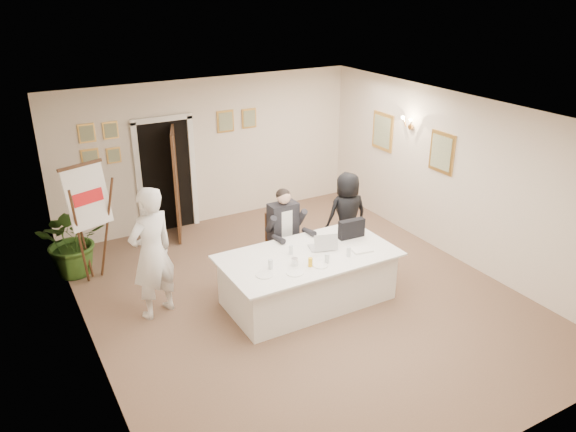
% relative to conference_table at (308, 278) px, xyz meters
% --- Properties ---
extents(floor, '(7.00, 7.00, 0.00)m').
position_rel_conference_table_xyz_m(floor, '(-0.04, 0.10, -0.39)').
color(floor, brown).
rests_on(floor, ground).
extents(ceiling, '(6.00, 7.00, 0.02)m').
position_rel_conference_table_xyz_m(ceiling, '(-0.04, 0.10, 2.41)').
color(ceiling, white).
rests_on(ceiling, wall_back).
extents(wall_back, '(6.00, 0.10, 2.80)m').
position_rel_conference_table_xyz_m(wall_back, '(-0.04, 3.60, 1.01)').
color(wall_back, beige).
rests_on(wall_back, floor).
extents(wall_front, '(6.00, 0.10, 2.80)m').
position_rel_conference_table_xyz_m(wall_front, '(-0.04, -3.40, 1.01)').
color(wall_front, beige).
rests_on(wall_front, floor).
extents(wall_left, '(0.10, 7.00, 2.80)m').
position_rel_conference_table_xyz_m(wall_left, '(-3.04, 0.10, 1.01)').
color(wall_left, beige).
rests_on(wall_left, floor).
extents(wall_right, '(0.10, 7.00, 2.80)m').
position_rel_conference_table_xyz_m(wall_right, '(2.96, 0.10, 1.01)').
color(wall_right, beige).
rests_on(wall_right, floor).
extents(doorway, '(1.14, 0.86, 2.20)m').
position_rel_conference_table_xyz_m(doorway, '(-0.92, 3.42, 0.65)').
color(doorway, black).
rests_on(doorway, floor).
extents(pictures_back_wall, '(3.40, 0.06, 0.80)m').
position_rel_conference_table_xyz_m(pictures_back_wall, '(-0.84, 3.57, 1.46)').
color(pictures_back_wall, gold).
rests_on(pictures_back_wall, wall_back).
extents(pictures_right_wall, '(0.06, 2.20, 0.80)m').
position_rel_conference_table_xyz_m(pictures_right_wall, '(2.93, 1.30, 1.36)').
color(pictures_right_wall, gold).
rests_on(pictures_right_wall, wall_right).
extents(wall_sconce, '(0.20, 0.30, 0.24)m').
position_rel_conference_table_xyz_m(wall_sconce, '(2.86, 1.30, 1.71)').
color(wall_sconce, '#AF7938').
rests_on(wall_sconce, wall_right).
extents(conference_table, '(2.56, 1.37, 0.78)m').
position_rel_conference_table_xyz_m(conference_table, '(0.00, 0.00, 0.00)').
color(conference_table, white).
rests_on(conference_table, floor).
extents(seated_man, '(0.64, 0.68, 1.48)m').
position_rel_conference_table_xyz_m(seated_man, '(0.12, 0.91, 0.35)').
color(seated_man, black).
rests_on(seated_man, floor).
extents(flip_chart, '(0.69, 0.53, 1.92)m').
position_rel_conference_table_xyz_m(flip_chart, '(-2.64, 2.22, 0.49)').
color(flip_chart, '#3E2313').
rests_on(flip_chart, floor).
extents(standing_man, '(0.83, 0.69, 1.94)m').
position_rel_conference_table_xyz_m(standing_man, '(-2.07, 0.78, 0.58)').
color(standing_man, silver).
rests_on(standing_man, floor).
extents(standing_woman, '(0.79, 0.58, 1.49)m').
position_rel_conference_table_xyz_m(standing_woman, '(1.38, 1.00, 0.35)').
color(standing_woman, black).
rests_on(standing_woman, floor).
extents(potted_palm, '(1.12, 0.97, 1.22)m').
position_rel_conference_table_xyz_m(potted_palm, '(-2.84, 2.60, 0.22)').
color(potted_palm, '#30571D').
rests_on(potted_palm, floor).
extents(laptop, '(0.45, 0.46, 0.28)m').
position_rel_conference_table_xyz_m(laptop, '(0.28, 0.09, 0.52)').
color(laptop, '#B7BABC').
rests_on(laptop, conference_table).
extents(laptop_bag, '(0.43, 0.14, 0.29)m').
position_rel_conference_table_xyz_m(laptop_bag, '(0.88, 0.17, 0.53)').
color(laptop_bag, black).
rests_on(laptop_bag, conference_table).
extents(paper_stack, '(0.33, 0.25, 0.03)m').
position_rel_conference_table_xyz_m(paper_stack, '(0.75, -0.28, 0.40)').
color(paper_stack, white).
rests_on(paper_stack, conference_table).
extents(plate_left, '(0.30, 0.30, 0.01)m').
position_rel_conference_table_xyz_m(plate_left, '(-0.84, -0.23, 0.39)').
color(plate_left, white).
rests_on(plate_left, conference_table).
extents(plate_mid, '(0.31, 0.31, 0.01)m').
position_rel_conference_table_xyz_m(plate_mid, '(-0.45, -0.38, 0.39)').
color(plate_mid, white).
rests_on(plate_mid, conference_table).
extents(plate_near, '(0.26, 0.26, 0.01)m').
position_rel_conference_table_xyz_m(plate_near, '(-0.03, -0.38, 0.39)').
color(plate_near, white).
rests_on(plate_near, conference_table).
extents(glass_a, '(0.09, 0.09, 0.14)m').
position_rel_conference_table_xyz_m(glass_a, '(-0.68, -0.11, 0.45)').
color(glass_a, silver).
rests_on(glass_a, conference_table).
extents(glass_b, '(0.08, 0.08, 0.14)m').
position_rel_conference_table_xyz_m(glass_b, '(0.09, -0.35, 0.45)').
color(glass_b, silver).
rests_on(glass_b, conference_table).
extents(glass_c, '(0.07, 0.07, 0.14)m').
position_rel_conference_table_xyz_m(glass_c, '(0.48, -0.33, 0.45)').
color(glass_c, silver).
rests_on(glass_c, conference_table).
extents(glass_d, '(0.06, 0.06, 0.14)m').
position_rel_conference_table_xyz_m(glass_d, '(-0.21, 0.13, 0.45)').
color(glass_d, silver).
rests_on(glass_d, conference_table).
extents(oj_glass, '(0.07, 0.07, 0.13)m').
position_rel_conference_table_xyz_m(oj_glass, '(-0.16, -0.32, 0.45)').
color(oj_glass, gold).
rests_on(oj_glass, conference_table).
extents(steel_jug, '(0.12, 0.12, 0.11)m').
position_rel_conference_table_xyz_m(steel_jug, '(-0.34, -0.19, 0.44)').
color(steel_jug, silver).
rests_on(steel_jug, conference_table).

